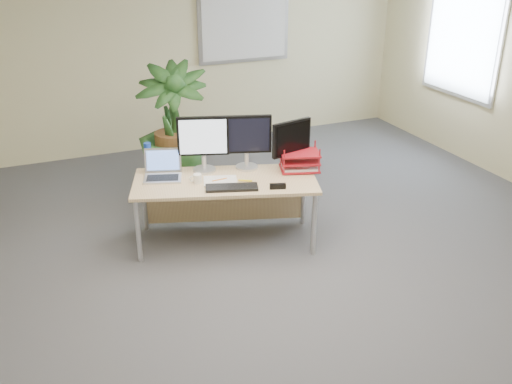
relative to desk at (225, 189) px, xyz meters
name	(u,v)px	position (x,y,z in m)	size (l,w,h in m)	color
floor	(289,304)	(0.08, -1.23, -0.51)	(8.00, 8.00, 0.00)	#48484D
back_wall	(157,47)	(0.08, 2.77, 0.84)	(7.00, 0.04, 2.70)	beige
whiteboard	(244,27)	(1.28, 2.74, 1.04)	(1.30, 0.04, 0.95)	#AEAEB3
window	(463,35)	(3.55, 1.07, 1.04)	(0.04, 1.30, 1.55)	#AEAEB3
desk	(225,189)	(0.00, 0.00, 0.00)	(1.80, 1.18, 0.64)	tan
floor_plant	(173,134)	(-0.20, 1.06, 0.24)	(0.84, 0.84, 1.50)	#163D1A
monitor_left	(203,140)	(-0.14, 0.20, 0.44)	(0.47, 0.22, 0.53)	silver
monitor_right	(247,138)	(0.26, 0.10, 0.43)	(0.46, 0.21, 0.52)	silver
monitor_dark	(292,142)	(0.65, -0.07, 0.40)	(0.42, 0.19, 0.47)	silver
laptop	(163,171)	(-0.53, 0.21, 0.19)	(0.41, 0.39, 0.24)	#BCBBC0
keyboard	(232,187)	(-0.04, -0.30, 0.14)	(0.46, 0.15, 0.03)	black
coffee_mug	(197,179)	(-0.28, -0.06, 0.17)	(0.11, 0.08, 0.09)	white
spiral_notebook	(220,181)	(-0.08, -0.10, 0.14)	(0.30, 0.23, 0.01)	white
orange_pen	(220,180)	(-0.08, -0.10, 0.15)	(0.01, 0.01, 0.14)	orange
yellow_highlighter	(245,181)	(0.13, -0.19, 0.14)	(0.02, 0.02, 0.13)	yellow
water_bottle	(148,158)	(-0.62, 0.39, 0.27)	(0.07, 0.07, 0.28)	silver
letter_tray	(300,162)	(0.71, -0.13, 0.21)	(0.43, 0.37, 0.17)	maroon
stapler	(278,186)	(0.33, -0.45, 0.16)	(0.14, 0.04, 0.05)	black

